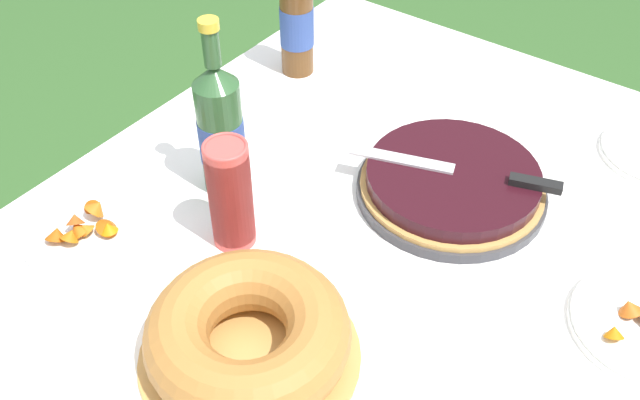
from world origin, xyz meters
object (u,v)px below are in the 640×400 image
object	(u,v)px
cider_bottle_green	(221,129)
cider_bottle_amber	(297,16)
snack_plate_left	(86,232)
cup_stack	(230,195)
serving_knife	(471,172)
bundt_cake	(248,335)
berry_tart	(452,184)

from	to	relation	value
cider_bottle_green	cider_bottle_amber	world-z (taller)	cider_bottle_amber
snack_plate_left	cider_bottle_amber	bearing A→B (deg)	2.87
cup_stack	serving_knife	bearing A→B (deg)	-39.59
bundt_cake	cider_bottle_green	distance (m)	0.39
cup_stack	cider_bottle_green	world-z (taller)	cider_bottle_green
cup_stack	cider_bottle_amber	xyz separation A→B (m)	(0.49, 0.24, 0.03)
bundt_cake	cider_bottle_amber	size ratio (longest dim) A/B	0.93
bundt_cake	snack_plate_left	size ratio (longest dim) A/B	1.55
cider_bottle_green	cider_bottle_amber	distance (m)	0.41
berry_tart	cider_bottle_amber	xyz separation A→B (m)	(0.17, 0.48, 0.11)
cup_stack	cider_bottle_green	distance (m)	0.15
berry_tart	cider_bottle_green	size ratio (longest dim) A/B	1.02
bundt_cake	cider_bottle_green	world-z (taller)	cider_bottle_green
bundt_cake	berry_tart	bearing A→B (deg)	-7.72
cider_bottle_green	snack_plate_left	bearing A→B (deg)	157.04
berry_tart	cider_bottle_amber	size ratio (longest dim) A/B	0.98
bundt_cake	cider_bottle_green	bearing A→B (deg)	46.83
cup_stack	snack_plate_left	bearing A→B (deg)	125.17
bundt_cake	cider_bottle_green	xyz separation A→B (m)	(0.26, 0.28, 0.08)
berry_tart	bundt_cake	world-z (taller)	bundt_cake
berry_tart	cider_bottle_amber	world-z (taller)	cider_bottle_amber
cup_stack	cider_bottle_green	bearing A→B (deg)	47.41
cider_bottle_green	cup_stack	bearing A→B (deg)	-132.59
bundt_cake	cider_bottle_amber	bearing A→B (deg)	32.50
berry_tart	cup_stack	xyz separation A→B (m)	(-0.32, 0.24, 0.07)
snack_plate_left	bundt_cake	bearing A→B (deg)	-93.04
serving_knife	cider_bottle_amber	xyz separation A→B (m)	(0.16, 0.51, 0.07)
bundt_cake	cup_stack	size ratio (longest dim) A/B	1.60
cup_stack	berry_tart	bearing A→B (deg)	-37.37
cup_stack	snack_plate_left	world-z (taller)	cup_stack
bundt_cake	snack_plate_left	world-z (taller)	bundt_cake
serving_knife	bundt_cake	xyz separation A→B (m)	(-0.49, 0.09, -0.01)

